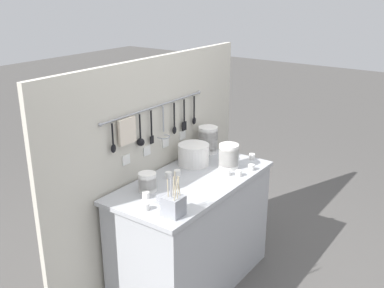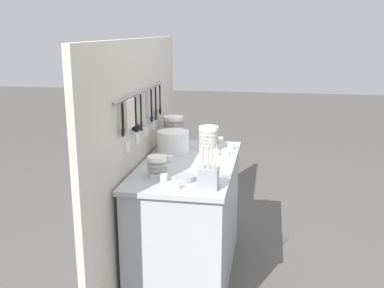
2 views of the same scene
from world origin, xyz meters
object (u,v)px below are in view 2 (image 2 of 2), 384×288
Objects in this scene: plate_stack at (173,142)px; cup_front_left at (215,153)px; cup_centre at (176,185)px; cup_edge_near at (226,152)px; steel_mixing_bowl at (186,178)px; bowl_stack_wide_centre at (209,139)px; bowl_stack_short_front at (173,130)px; cup_mid_row at (231,147)px; bowl_stack_back_corner at (157,166)px; cup_back_right at (204,142)px; cup_front_right at (170,159)px; cutlery_caddy at (209,177)px; cup_by_caddy at (164,178)px; cup_edge_far at (164,161)px; cup_back_left at (220,140)px.

plate_stack is 0.33m from cup_front_left.
cup_edge_near is at bearing -14.92° from cup_centre.
bowl_stack_wide_centre is at bearing -3.28° from steel_mixing_bowl.
bowl_stack_short_front reaches higher than cup_edge_near.
steel_mixing_bowl is at bearing 165.26° from cup_mid_row.
bowl_stack_back_corner reaches higher than cup_back_right.
plate_stack reaches higher than cup_front_left.
cup_front_right is at bearing -170.54° from bowl_stack_short_front.
cutlery_caddy is 0.30m from cup_by_caddy.
cup_front_left is at bearing -152.24° from bowl_stack_wide_centre.
bowl_stack_back_corner is 0.46× the size of cutlery_caddy.
cup_by_caddy is (0.12, 0.10, 0.00)m from cup_centre.
bowl_stack_wide_centre reaches higher than cup_edge_far.
cup_front_right is at bearing 136.17° from cup_mid_row.
bowl_stack_back_corner is 2.70× the size of cup_edge_far.
cup_mid_row and cup_centre have the same top height.
cup_edge_far is 0.51m from cup_edge_near.
bowl_stack_wide_centre is 0.88m from cup_centre.
bowl_stack_short_front is at bearing 13.09° from cup_centre.
cup_back_right is (0.87, 0.02, 0.01)m from steel_mixing_bowl.
cup_back_left is at bearing -17.59° from bowl_stack_back_corner.
bowl_stack_short_front is 0.51m from cup_front_left.
cup_by_caddy is (-0.66, -0.08, -0.06)m from plate_stack.
cup_edge_far is at bearing 148.48° from bowl_stack_wide_centre.
cup_front_right is 1.00× the size of cup_edge_near.
cup_edge_far is at bearing 34.72° from steel_mixing_bowl.
cup_mid_row is 0.63m from cup_edge_far.
cup_edge_far is at bearing 21.97° from cup_centre.
cup_front_left is at bearing 116.60° from cup_edge_near.
cup_edge_near is (0.73, -0.03, -0.04)m from cutlery_caddy.
cup_front_right reaches higher than steel_mixing_bowl.
cup_back_left is at bearing 26.96° from cup_mid_row.
cup_by_caddy and cup_edge_far have the same top height.
bowl_stack_short_front is 0.95m from steel_mixing_bowl.
bowl_stack_short_front is 0.96m from cup_by_caddy.
bowl_stack_back_corner is at bearing 64.93° from cutlery_caddy.
bowl_stack_back_corner is 0.86m from bowl_stack_short_front.
cup_front_right is at bearing 161.97° from cup_back_right.
steel_mixing_bowl is (-0.72, 0.04, -0.08)m from bowl_stack_wide_centre.
cup_by_caddy is 0.73m from cup_edge_near.
steel_mixing_bowl is 0.20m from cutlery_caddy.
bowl_stack_wide_centre is at bearing -158.17° from cup_back_right.
plate_stack is 4.96× the size of cup_front_left.
bowl_stack_back_corner is 2.70× the size of cup_back_right.
bowl_stack_wide_centre is 0.28m from cup_back_left.
cup_by_caddy is 1.00× the size of cup_back_right.
cutlery_caddy is at bearing -75.14° from cup_centre.
cup_by_caddy is at bearing -172.63° from plate_stack.
plate_stack is at bearing 142.45° from cup_back_right.
cup_edge_near is (0.25, -0.37, 0.00)m from cup_front_right.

